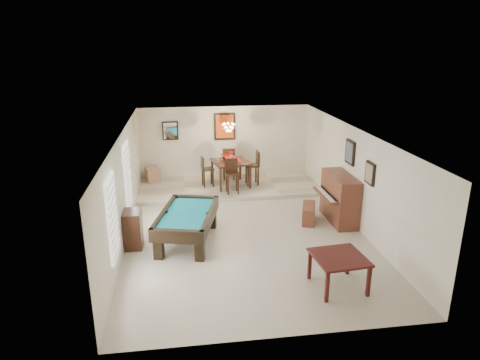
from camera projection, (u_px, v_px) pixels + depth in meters
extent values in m
cube|color=beige|center=(243.00, 228.00, 11.43)|extent=(6.00, 9.00, 0.02)
cube|color=silver|center=(225.00, 143.00, 15.27)|extent=(6.00, 0.04, 2.60)
cube|color=silver|center=(285.00, 269.00, 6.79)|extent=(6.00, 0.04, 2.60)
cube|color=silver|center=(124.00, 187.00, 10.63)|extent=(0.04, 9.00, 2.60)
cube|color=silver|center=(354.00, 177.00, 11.43)|extent=(0.04, 9.00, 2.60)
cube|color=white|center=(243.00, 132.00, 10.63)|extent=(6.00, 9.00, 0.04)
cube|color=beige|center=(229.00, 187.00, 14.47)|extent=(6.00, 2.50, 0.12)
cube|color=white|center=(112.00, 217.00, 8.53)|extent=(0.06, 1.00, 1.70)
cube|color=white|center=(128.00, 176.00, 11.16)|extent=(0.06, 1.00, 1.70)
cube|color=brown|center=(309.00, 213.00, 11.76)|extent=(0.58, 0.92, 0.48)
cube|color=black|center=(133.00, 229.00, 10.25)|extent=(0.41, 0.61, 0.91)
cube|color=#A7775A|center=(153.00, 175.00, 14.79)|extent=(0.56, 0.63, 0.48)
cube|color=#D84C14|center=(225.00, 126.00, 15.04)|extent=(0.75, 0.06, 0.95)
cube|color=white|center=(170.00, 131.00, 14.82)|extent=(0.55, 0.06, 0.65)
cube|color=slate|center=(350.00, 152.00, 11.52)|extent=(0.06, 0.55, 0.65)
cube|color=gray|center=(370.00, 173.00, 10.35)|extent=(0.06, 0.45, 0.55)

